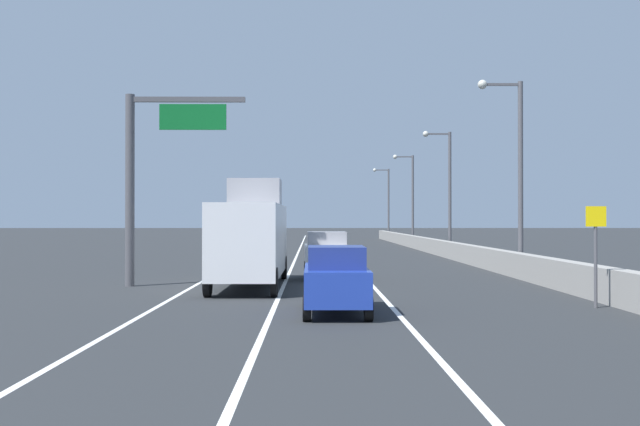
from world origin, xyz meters
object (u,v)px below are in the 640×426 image
at_px(car_blue_1, 336,280).
at_px(overhead_sign_gantry, 149,165).
at_px(speed_advisory_sign, 596,248).
at_px(lamp_post_right_fourth, 410,193).
at_px(lamp_post_right_third, 446,183).
at_px(lamp_post_right_fifth, 386,198).
at_px(car_white_0, 326,255).
at_px(box_truck, 251,236).
at_px(car_gray_2, 233,242).
at_px(lamp_post_right_second, 515,162).

bearing_deg(car_blue_1, overhead_sign_gantry, 129.29).
distance_m(overhead_sign_gantry, speed_advisory_sign, 16.78).
xyz_separation_m(speed_advisory_sign, lamp_post_right_fourth, (1.59, 55.47, 3.58)).
xyz_separation_m(lamp_post_right_third, lamp_post_right_fifth, (-0.41, 41.93, 0.00)).
relative_size(car_white_0, car_blue_1, 0.91).
xyz_separation_m(lamp_post_right_fourth, box_truck, (-12.33, -48.20, -3.38)).
bearing_deg(speed_advisory_sign, lamp_post_right_third, 87.32).
bearing_deg(car_gray_2, lamp_post_right_second, -52.73).
bearing_deg(lamp_post_right_third, overhead_sign_gantry, -121.15).
xyz_separation_m(lamp_post_right_second, car_white_0, (-8.94, -2.36, -4.31)).
height_order(speed_advisory_sign, car_gray_2, speed_advisory_sign).
distance_m(lamp_post_right_fourth, car_gray_2, 27.19).
distance_m(lamp_post_right_third, lamp_post_right_fourth, 20.97).
xyz_separation_m(overhead_sign_gantry, car_gray_2, (0.53, 26.37, -3.78)).
relative_size(car_blue_1, car_gray_2, 0.95).
bearing_deg(lamp_post_right_fourth, car_white_0, -101.91).
distance_m(car_white_0, box_truck, 5.00).
height_order(lamp_post_right_fifth, box_truck, lamp_post_right_fifth).
bearing_deg(lamp_post_right_second, lamp_post_right_fourth, 89.46).
bearing_deg(lamp_post_right_fourth, speed_advisory_sign, -91.65).
bearing_deg(car_white_0, lamp_post_right_fourth, 78.09).
bearing_deg(overhead_sign_gantry, box_truck, -2.20).
bearing_deg(lamp_post_right_fourth, box_truck, -104.36).
bearing_deg(lamp_post_right_fifth, car_gray_2, -109.89).
bearing_deg(lamp_post_right_third, lamp_post_right_second, -91.15).
bearing_deg(lamp_post_right_fourth, car_blue_1, -99.32).
distance_m(lamp_post_right_fourth, car_white_0, 45.48).
distance_m(speed_advisory_sign, lamp_post_right_second, 14.05).
distance_m(lamp_post_right_second, box_truck, 13.90).
distance_m(speed_advisory_sign, box_truck, 12.97).
height_order(lamp_post_right_fourth, car_gray_2, lamp_post_right_fourth).
bearing_deg(overhead_sign_gantry, speed_advisory_sign, -26.73).
height_order(lamp_post_right_second, car_white_0, lamp_post_right_second).
xyz_separation_m(car_blue_1, car_gray_2, (-6.52, 34.98, 0.01)).
distance_m(lamp_post_right_second, lamp_post_right_fourth, 41.94).
bearing_deg(car_white_0, car_blue_1, -89.79).
xyz_separation_m(lamp_post_right_fifth, car_gray_2, (-15.42, -42.64, -4.39)).
height_order(overhead_sign_gantry, speed_advisory_sign, overhead_sign_gantry).
height_order(speed_advisory_sign, lamp_post_right_second, lamp_post_right_second).
height_order(lamp_post_right_second, car_gray_2, lamp_post_right_second).
distance_m(car_blue_1, car_gray_2, 35.58).
distance_m(speed_advisory_sign, lamp_post_right_third, 34.72).
bearing_deg(car_blue_1, lamp_post_right_second, 58.84).
distance_m(overhead_sign_gantry, lamp_post_right_fourth, 50.75).
bearing_deg(car_blue_1, lamp_post_right_fifth, 83.45).
relative_size(lamp_post_right_fourth, lamp_post_right_fifth, 1.00).
bearing_deg(box_truck, lamp_post_right_third, 65.59).
relative_size(speed_advisory_sign, lamp_post_right_second, 0.33).
height_order(overhead_sign_gantry, car_white_0, overhead_sign_gantry).
xyz_separation_m(lamp_post_right_second, car_gray_2, (-15.42, 20.26, -4.39)).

